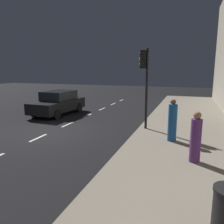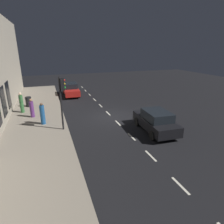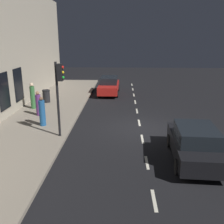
{
  "view_description": "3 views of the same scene",
  "coord_description": "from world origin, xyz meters",
  "px_view_note": "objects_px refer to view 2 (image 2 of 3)",
  "views": [
    {
      "loc": [
        6.35,
        -9.11,
        3.08
      ],
      "look_at": [
        2.46,
        2.07,
        0.78
      ],
      "focal_mm": 36.19,
      "sensor_mm": 36.0,
      "label": 1
    },
    {
      "loc": [
        5.2,
        14.94,
        5.88
      ],
      "look_at": [
        0.86,
        2.54,
        1.37
      ],
      "focal_mm": 30.33,
      "sensor_mm": 36.0,
      "label": 2
    },
    {
      "loc": [
        1.11,
        13.98,
        5.2
      ],
      "look_at": [
        1.66,
        0.2,
        1.05
      ],
      "focal_mm": 40.44,
      "sensor_mm": 36.0,
      "label": 3
    }
  ],
  "objects_px": {
    "parked_car_0": "(71,89)",
    "pedestrian_0": "(42,114)",
    "trash_bin": "(29,102)",
    "pedestrian_1": "(32,109)",
    "traffic_light": "(62,93)",
    "pedestrian_2": "(21,103)",
    "parked_car_1": "(156,121)"
  },
  "relations": [
    {
      "from": "pedestrian_0",
      "to": "traffic_light",
      "type": "bearing_deg",
      "value": 43.02
    },
    {
      "from": "pedestrian_0",
      "to": "parked_car_1",
      "type": "bearing_deg",
      "value": 63.34
    },
    {
      "from": "parked_car_0",
      "to": "pedestrian_1",
      "type": "relative_size",
      "value": 2.75
    },
    {
      "from": "parked_car_0",
      "to": "pedestrian_0",
      "type": "distance_m",
      "value": 9.92
    },
    {
      "from": "pedestrian_0",
      "to": "pedestrian_1",
      "type": "bearing_deg",
      "value": -156.95
    },
    {
      "from": "trash_bin",
      "to": "pedestrian_2",
      "type": "bearing_deg",
      "value": 76.31
    },
    {
      "from": "pedestrian_2",
      "to": "trash_bin",
      "type": "bearing_deg",
      "value": -61.85
    },
    {
      "from": "pedestrian_2",
      "to": "trash_bin",
      "type": "relative_size",
      "value": 1.89
    },
    {
      "from": "pedestrian_2",
      "to": "traffic_light",
      "type": "bearing_deg",
      "value": 164.44
    },
    {
      "from": "pedestrian_0",
      "to": "trash_bin",
      "type": "relative_size",
      "value": 1.73
    },
    {
      "from": "parked_car_0",
      "to": "trash_bin",
      "type": "bearing_deg",
      "value": 40.49
    },
    {
      "from": "pedestrian_0",
      "to": "pedestrian_2",
      "type": "xyz_separation_m",
      "value": [
        1.8,
        -3.6,
        0.1
      ]
    },
    {
      "from": "traffic_light",
      "to": "trash_bin",
      "type": "height_order",
      "value": "traffic_light"
    },
    {
      "from": "parked_car_0",
      "to": "pedestrian_1",
      "type": "height_order",
      "value": "pedestrian_1"
    },
    {
      "from": "parked_car_1",
      "to": "trash_bin",
      "type": "distance_m",
      "value": 12.96
    },
    {
      "from": "parked_car_0",
      "to": "pedestrian_2",
      "type": "height_order",
      "value": "pedestrian_2"
    },
    {
      "from": "parked_car_1",
      "to": "traffic_light",
      "type": "bearing_deg",
      "value": 163.91
    },
    {
      "from": "parked_car_0",
      "to": "trash_bin",
      "type": "xyz_separation_m",
      "value": [
        4.78,
        3.91,
        -0.14
      ]
    },
    {
      "from": "pedestrian_1",
      "to": "trash_bin",
      "type": "bearing_deg",
      "value": -72.18
    },
    {
      "from": "parked_car_0",
      "to": "trash_bin",
      "type": "height_order",
      "value": "parked_car_0"
    },
    {
      "from": "traffic_light",
      "to": "pedestrian_2",
      "type": "relative_size",
      "value": 2.06
    },
    {
      "from": "pedestrian_2",
      "to": "trash_bin",
      "type": "distance_m",
      "value": 1.9
    },
    {
      "from": "parked_car_0",
      "to": "pedestrian_1",
      "type": "bearing_deg",
      "value": 61.0
    },
    {
      "from": "traffic_light",
      "to": "parked_car_0",
      "type": "xyz_separation_m",
      "value": [
        -1.92,
        -10.88,
        -2.11
      ]
    },
    {
      "from": "pedestrian_1",
      "to": "parked_car_1",
      "type": "bearing_deg",
      "value": 155.94
    },
    {
      "from": "traffic_light",
      "to": "pedestrian_2",
      "type": "distance_m",
      "value": 6.41
    },
    {
      "from": "traffic_light",
      "to": "pedestrian_2",
      "type": "height_order",
      "value": "traffic_light"
    },
    {
      "from": "pedestrian_0",
      "to": "pedestrian_2",
      "type": "height_order",
      "value": "pedestrian_2"
    },
    {
      "from": "traffic_light",
      "to": "pedestrian_2",
      "type": "xyz_separation_m",
      "value": [
        3.3,
        -5.16,
        -1.86
      ]
    },
    {
      "from": "traffic_light",
      "to": "pedestrian_0",
      "type": "bearing_deg",
      "value": -46.28
    },
    {
      "from": "traffic_light",
      "to": "trash_bin",
      "type": "xyz_separation_m",
      "value": [
        2.86,
        -6.97,
        -2.25
      ]
    },
    {
      "from": "pedestrian_1",
      "to": "pedestrian_0",
      "type": "bearing_deg",
      "value": 123.32
    }
  ]
}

